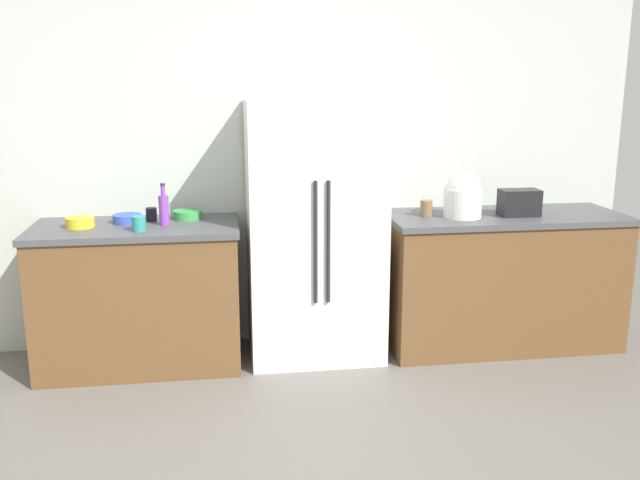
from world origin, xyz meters
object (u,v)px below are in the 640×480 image
object	(u,v)px
toaster	(519,203)
cup_c	(151,214)
refrigerator	(315,231)
cup_a	(426,208)
cup_b	(139,224)
rice_cooker	(463,196)
bowl_b	(127,219)
bowl_a	(188,215)
bowl_c	(80,222)
bottle_a	(164,209)

from	to	relation	value
toaster	cup_c	bearing A→B (deg)	175.67
refrigerator	cup_a	bearing A→B (deg)	-0.07
cup_b	cup_c	bearing A→B (deg)	80.40
rice_cooker	bowl_b	bearing A→B (deg)	176.25
cup_a	bowl_a	xyz separation A→B (m)	(-1.59, 0.15, -0.03)
cup_a	bowl_c	bearing A→B (deg)	-179.48
rice_cooker	toaster	bearing A→B (deg)	-1.18
bowl_a	bowl_c	xyz separation A→B (m)	(-0.66, -0.17, 0.00)
cup_c	cup_b	bearing A→B (deg)	-99.60
refrigerator	bowl_a	bearing A→B (deg)	170.03
bottle_a	bowl_a	world-z (taller)	bottle_a
cup_b	bowl_c	xyz separation A→B (m)	(-0.37, 0.16, -0.01)
refrigerator	bowl_c	xyz separation A→B (m)	(-1.48, -0.02, 0.11)
bottle_a	bowl_c	distance (m)	0.52
rice_cooker	bottle_a	world-z (taller)	rice_cooker
refrigerator	toaster	distance (m)	1.40
bottle_a	bowl_b	size ratio (longest dim) A/B	1.47
bowl_b	bowl_a	bearing A→B (deg)	9.82
cup_c	bowl_a	xyz separation A→B (m)	(0.23, 0.03, -0.01)
cup_b	cup_c	distance (m)	0.30
toaster	rice_cooker	bearing A→B (deg)	178.82
toaster	cup_b	distance (m)	2.50
rice_cooker	bowl_b	world-z (taller)	rice_cooker
bottle_a	bowl_b	xyz separation A→B (m)	(-0.24, 0.11, -0.08)
rice_cooker	bowl_b	distance (m)	2.21
bowl_a	rice_cooker	bearing A→B (deg)	-6.60
bottle_a	cup_a	distance (m)	1.73
cup_a	cup_c	bearing A→B (deg)	176.44
refrigerator	cup_c	world-z (taller)	refrigerator
bowl_a	cup_b	bearing A→B (deg)	-130.36
rice_cooker	cup_b	bearing A→B (deg)	-176.73
cup_b	cup_c	size ratio (longest dim) A/B	1.05
bowl_c	cup_b	bearing A→B (deg)	-23.54
cup_b	bowl_a	world-z (taller)	cup_b
toaster	cup_a	xyz separation A→B (m)	(-0.63, 0.07, -0.03)
bowl_c	bottle_a	bearing A→B (deg)	-0.63
bottle_a	cup_a	size ratio (longest dim) A/B	2.44
rice_cooker	cup_b	world-z (taller)	rice_cooker
refrigerator	bowl_b	bearing A→B (deg)	176.23
cup_c	bowl_c	bearing A→B (deg)	-162.57
toaster	bottle_a	size ratio (longest dim) A/B	0.98
cup_b	bowl_c	distance (m)	0.41
toaster	bowl_a	distance (m)	2.22
cup_c	cup_a	bearing A→B (deg)	-3.56
toaster	bowl_b	xyz separation A→B (m)	(-2.59, 0.15, -0.06)
rice_cooker	cup_c	world-z (taller)	rice_cooker
bottle_a	bowl_c	xyz separation A→B (m)	(-0.52, 0.01, -0.07)
refrigerator	bottle_a	distance (m)	0.99
bottle_a	bowl_c	size ratio (longest dim) A/B	1.52
toaster	cup_b	xyz separation A→B (m)	(-2.49, -0.11, -0.04)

